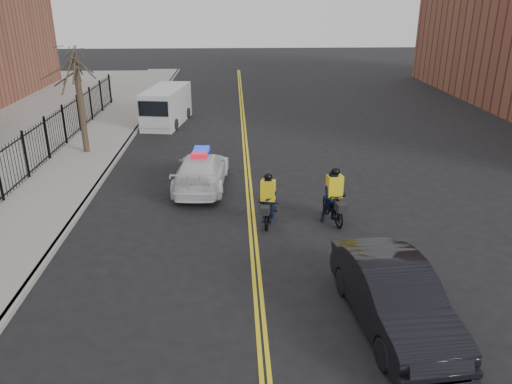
{
  "coord_description": "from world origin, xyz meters",
  "views": [
    {
      "loc": [
        -0.54,
        -13.18,
        7.16
      ],
      "look_at": [
        0.11,
        1.51,
        1.3
      ],
      "focal_mm": 35.0,
      "sensor_mm": 36.0,
      "label": 1
    }
  ],
  "objects": [
    {
      "name": "curb",
      "position": [
        -6.0,
        8.0,
        0.07
      ],
      "size": [
        0.2,
        60.0,
        0.15
      ],
      "primitive_type": "cube",
      "color": "gray",
      "rests_on": "ground"
    },
    {
      "name": "cargo_van",
      "position": [
        -4.51,
        15.88,
        1.02
      ],
      "size": [
        2.54,
        5.18,
        2.08
      ],
      "rotation": [
        0.0,
        0.0,
        -0.16
      ],
      "color": "silver",
      "rests_on": "ground"
    },
    {
      "name": "police_cruiser",
      "position": [
        -1.87,
        5.42,
        0.69
      ],
      "size": [
        2.21,
        4.8,
        1.52
      ],
      "rotation": [
        0.0,
        0.0,
        3.08
      ],
      "color": "white",
      "rests_on": "ground"
    },
    {
      "name": "sidewalk",
      "position": [
        -7.5,
        8.0,
        0.07
      ],
      "size": [
        3.0,
        60.0,
        0.15
      ],
      "primitive_type": "cube",
      "color": "gray",
      "rests_on": "ground"
    },
    {
      "name": "street_tree",
      "position": [
        -7.6,
        10.0,
        3.53
      ],
      "size": [
        3.2,
        3.2,
        4.8
      ],
      "color": "#3A2E22",
      "rests_on": "sidewalk"
    },
    {
      "name": "cyclist_near",
      "position": [
        0.53,
        1.95,
        0.62
      ],
      "size": [
        1.0,
        1.9,
        1.77
      ],
      "rotation": [
        0.0,
        0.0,
        -0.22
      ],
      "color": "black",
      "rests_on": "ground"
    },
    {
      "name": "dark_sedan",
      "position": [
        3.01,
        -3.73,
        0.77
      ],
      "size": [
        2.11,
        4.82,
        1.54
      ],
      "primitive_type": "imported",
      "rotation": [
        0.0,
        0.0,
        0.1
      ],
      "color": "black",
      "rests_on": "ground"
    },
    {
      "name": "iron_fence",
      "position": [
        -9.0,
        8.0,
        1.0
      ],
      "size": [
        0.12,
        28.0,
        2.0
      ],
      "primitive_type": null,
      "color": "black",
      "rests_on": "ground"
    },
    {
      "name": "cyclist_far",
      "position": [
        2.73,
        1.99,
        0.75
      ],
      "size": [
        0.95,
        1.95,
        1.91
      ],
      "rotation": [
        0.0,
        0.0,
        0.17
      ],
      "color": "black",
      "rests_on": "ground"
    },
    {
      "name": "ground",
      "position": [
        0.0,
        0.0,
        0.0
      ],
      "size": [
        120.0,
        120.0,
        0.0
      ],
      "primitive_type": "plane",
      "color": "black",
      "rests_on": "ground"
    },
    {
      "name": "center_line_left",
      "position": [
        -0.08,
        8.0,
        0.01
      ],
      "size": [
        0.1,
        60.0,
        0.01
      ],
      "primitive_type": "cube",
      "color": "yellow",
      "rests_on": "ground"
    },
    {
      "name": "center_line_right",
      "position": [
        0.08,
        8.0,
        0.01
      ],
      "size": [
        0.1,
        60.0,
        0.01
      ],
      "primitive_type": "cube",
      "color": "yellow",
      "rests_on": "ground"
    }
  ]
}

